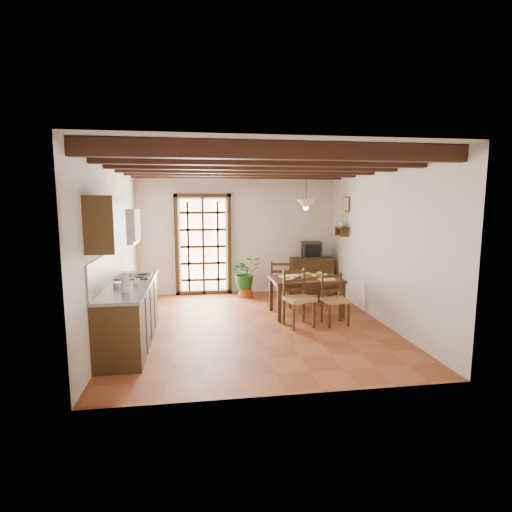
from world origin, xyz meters
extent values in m
plane|color=brown|center=(0.00, 0.00, 0.00)|extent=(5.00, 5.00, 0.00)
cube|color=silver|center=(0.00, 2.50, 1.40)|extent=(4.50, 0.02, 2.80)
cube|color=silver|center=(0.00, -2.50, 1.40)|extent=(4.50, 0.02, 2.80)
cube|color=silver|center=(-2.25, 0.00, 1.40)|extent=(0.02, 5.00, 2.80)
cube|color=silver|center=(2.25, 0.00, 1.40)|extent=(0.02, 5.00, 2.80)
cube|color=white|center=(0.00, 0.00, 2.80)|extent=(4.50, 5.00, 0.02)
cube|color=black|center=(0.00, -2.10, 2.69)|extent=(4.50, 0.14, 0.20)
cube|color=black|center=(0.00, -1.26, 2.69)|extent=(4.50, 0.14, 0.20)
cube|color=black|center=(0.00, -0.42, 2.69)|extent=(4.50, 0.14, 0.20)
cube|color=black|center=(0.00, 0.42, 2.69)|extent=(4.50, 0.14, 0.20)
cube|color=black|center=(0.00, 1.26, 2.69)|extent=(4.50, 0.14, 0.20)
cube|color=black|center=(0.00, 2.10, 2.69)|extent=(4.50, 0.14, 0.20)
cube|color=white|center=(-0.80, 2.49, 1.10)|extent=(1.01, 0.02, 2.11)
cube|color=#332110|center=(-0.80, 2.44, 2.24)|extent=(1.26, 0.10, 0.08)
cube|color=#332110|center=(-1.39, 2.44, 1.10)|extent=(0.08, 0.10, 2.28)
cube|color=#332110|center=(-0.21, 2.44, 1.10)|extent=(0.08, 0.10, 2.28)
cube|color=#332110|center=(-0.80, 2.42, 1.10)|extent=(1.01, 0.03, 2.02)
cube|color=#332110|center=(-1.95, -0.60, 0.44)|extent=(0.60, 2.20, 0.88)
cube|color=slate|center=(-1.95, -0.60, 0.90)|extent=(0.64, 2.25, 0.04)
cube|color=tan|center=(-2.23, -0.60, 1.13)|extent=(0.02, 2.20, 0.50)
cube|color=#332110|center=(-2.08, -1.30, 1.85)|extent=(0.35, 0.80, 0.70)
cube|color=white|center=(-2.05, -0.05, 1.75)|extent=(0.38, 0.60, 0.50)
cube|color=silver|center=(-2.05, -0.05, 1.48)|extent=(0.32, 0.55, 0.04)
cube|color=black|center=(-1.95, -0.05, 0.93)|extent=(0.50, 0.55, 0.02)
cylinder|color=white|center=(-1.90, -1.15, 1.03)|extent=(0.11, 0.11, 0.24)
cylinder|color=silver|center=(-2.05, -0.85, 0.95)|extent=(0.14, 0.14, 0.10)
cube|color=#391F12|center=(1.06, 0.51, 0.68)|extent=(1.31, 0.85, 0.05)
cube|color=#391F12|center=(1.06, 0.51, 0.61)|extent=(1.18, 0.77, 0.09)
cube|color=#391F12|center=(1.65, 0.88, 0.33)|extent=(0.07, 0.07, 0.66)
cube|color=#391F12|center=(0.47, 0.86, 0.33)|extent=(0.07, 0.07, 0.66)
cube|color=#391F12|center=(1.66, 0.16, 0.33)|extent=(0.07, 0.07, 0.66)
cube|color=#391F12|center=(0.48, 0.14, 0.33)|extent=(0.07, 0.07, 0.66)
cube|color=#A57945|center=(0.75, -0.17, 0.48)|extent=(0.54, 0.52, 0.05)
cube|color=#332110|center=(0.71, 0.01, 0.73)|extent=(0.45, 0.15, 0.49)
cube|color=#332110|center=(0.75, -0.17, 0.24)|extent=(0.52, 0.50, 0.48)
cube|color=#A57945|center=(1.40, -0.16, 0.43)|extent=(0.44, 0.43, 0.05)
cube|color=#332110|center=(1.38, 0.01, 0.66)|extent=(0.41, 0.08, 0.44)
cube|color=#332110|center=(1.40, -0.16, 0.22)|extent=(0.42, 0.40, 0.43)
cube|color=#A57945|center=(0.73, 1.18, 0.47)|extent=(0.51, 0.50, 0.05)
cube|color=#332110|center=(0.69, 1.01, 0.71)|extent=(0.44, 0.12, 0.48)
cube|color=#332110|center=(0.73, 1.18, 0.24)|extent=(0.49, 0.47, 0.47)
cube|color=#A57945|center=(1.37, 1.19, 0.43)|extent=(0.46, 0.45, 0.05)
cube|color=#332110|center=(1.34, 1.03, 0.64)|extent=(0.40, 0.11, 0.44)
cube|color=#332110|center=(1.37, 1.19, 0.21)|extent=(0.44, 0.43, 0.43)
cube|color=#FFFB28|center=(0.74, 0.31, 0.65)|extent=(0.30, 0.22, 0.01)
cube|color=#FFFB28|center=(1.39, 0.31, 0.65)|extent=(0.30, 0.22, 0.01)
cube|color=#FFFB28|center=(0.74, 0.72, 0.65)|extent=(0.30, 0.22, 0.01)
cube|color=#FFFB28|center=(1.39, 0.72, 0.65)|extent=(0.30, 0.22, 0.01)
cylinder|color=olive|center=(1.06, 0.51, 0.70)|extent=(0.20, 0.20, 0.08)
imported|color=white|center=(0.83, 0.56, 0.73)|extent=(0.22, 0.22, 0.05)
cube|color=#332110|center=(1.66, 2.23, 0.41)|extent=(1.00, 0.52, 0.82)
cube|color=black|center=(1.66, 2.23, 1.01)|extent=(0.49, 0.45, 0.37)
cube|color=black|center=(1.66, 2.03, 1.01)|extent=(0.35, 0.07, 0.28)
cube|color=white|center=(1.50, 2.48, 1.75)|extent=(0.25, 0.03, 0.32)
cone|color=#963315|center=(0.11, 2.07, 0.11)|extent=(0.36, 0.36, 0.22)
imported|color=#144C19|center=(0.11, 2.07, 0.57)|extent=(2.00, 1.82, 1.89)
cube|color=#332110|center=(2.14, 1.60, 1.55)|extent=(0.20, 0.42, 0.03)
cube|color=#332110|center=(2.14, 1.43, 1.46)|extent=(0.18, 0.03, 0.18)
cube|color=#332110|center=(2.14, 1.77, 1.46)|extent=(0.18, 0.03, 0.18)
imported|color=#B2BFB2|center=(2.14, 1.60, 1.65)|extent=(0.15, 0.15, 0.15)
sphere|color=#FFFB28|center=(2.14, 1.60, 1.86)|extent=(0.14, 0.14, 0.14)
cylinder|color=#144C19|center=(2.14, 1.60, 1.71)|extent=(0.01, 0.01, 0.28)
cube|color=brown|center=(2.23, 1.60, 2.05)|extent=(0.03, 0.32, 0.32)
cube|color=#C3B292|center=(2.21, 1.60, 2.05)|extent=(0.01, 0.26, 0.26)
cylinder|color=black|center=(1.06, 0.61, 2.45)|extent=(0.01, 0.01, 0.70)
cone|color=beige|center=(1.06, 0.61, 2.08)|extent=(0.36, 0.36, 0.14)
sphere|color=#FFD88C|center=(1.06, 0.61, 2.00)|extent=(0.09, 0.09, 0.09)
camera|label=1|loc=(-0.94, -6.57, 2.15)|focal=28.00mm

